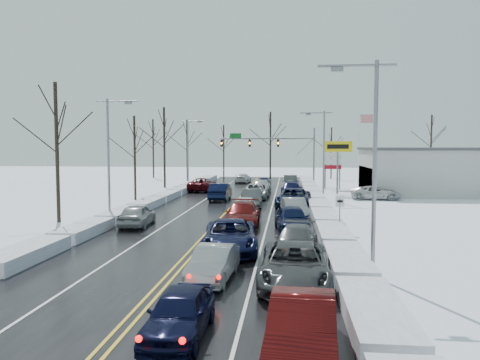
# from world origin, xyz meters

# --- Properties ---
(ground) EXTENTS (160.00, 160.00, 0.00)m
(ground) POSITION_xyz_m (0.00, 0.00, 0.00)
(ground) COLOR white
(ground) RESTS_ON ground
(road_surface) EXTENTS (14.00, 84.00, 0.01)m
(road_surface) POSITION_xyz_m (0.00, 2.00, 0.01)
(road_surface) COLOR black
(road_surface) RESTS_ON ground
(snow_bank_left) EXTENTS (1.78, 72.00, 0.69)m
(snow_bank_left) POSITION_xyz_m (-7.60, 2.00, 0.00)
(snow_bank_left) COLOR silver
(snow_bank_left) RESTS_ON ground
(snow_bank_right) EXTENTS (1.78, 72.00, 0.69)m
(snow_bank_right) POSITION_xyz_m (7.60, 2.00, 0.00)
(snow_bank_right) COLOR silver
(snow_bank_right) RESTS_ON ground
(traffic_signal_mast) EXTENTS (13.28, 0.39, 8.00)m
(traffic_signal_mast) POSITION_xyz_m (3.45, 27.99, 5.48)
(traffic_signal_mast) COLOR slate
(traffic_signal_mast) RESTS_ON ground
(tires_plus_sign) EXTENTS (3.20, 0.34, 6.00)m
(tires_plus_sign) POSITION_xyz_m (10.50, 15.99, 4.99)
(tires_plus_sign) COLOR slate
(tires_plus_sign) RESTS_ON ground
(used_vehicles_sign) EXTENTS (2.20, 0.22, 4.65)m
(used_vehicles_sign) POSITION_xyz_m (10.50, 22.00, 3.32)
(used_vehicles_sign) COLOR slate
(used_vehicles_sign) RESTS_ON ground
(speed_limit_sign) EXTENTS (0.55, 0.09, 2.35)m
(speed_limit_sign) POSITION_xyz_m (8.20, -8.00, 1.63)
(speed_limit_sign) COLOR slate
(speed_limit_sign) RESTS_ON ground
(flagpole) EXTENTS (1.87, 1.20, 10.00)m
(flagpole) POSITION_xyz_m (15.17, 30.00, 5.93)
(flagpole) COLOR silver
(flagpole) RESTS_ON ground
(dealership_building) EXTENTS (20.40, 12.40, 5.30)m
(dealership_building) POSITION_xyz_m (23.98, 18.00, 2.66)
(dealership_building) COLOR #B7B7B2
(dealership_building) RESTS_ON ground
(streetlight_se) EXTENTS (3.20, 0.25, 9.00)m
(streetlight_se) POSITION_xyz_m (8.30, -18.00, 5.31)
(streetlight_se) COLOR slate
(streetlight_se) RESTS_ON ground
(streetlight_ne) EXTENTS (3.20, 0.25, 9.00)m
(streetlight_ne) POSITION_xyz_m (8.30, 10.00, 5.31)
(streetlight_ne) COLOR slate
(streetlight_ne) RESTS_ON ground
(streetlight_sw) EXTENTS (3.20, 0.25, 9.00)m
(streetlight_sw) POSITION_xyz_m (-8.30, -4.00, 5.31)
(streetlight_sw) COLOR slate
(streetlight_sw) RESTS_ON ground
(streetlight_nw) EXTENTS (3.20, 0.25, 9.00)m
(streetlight_nw) POSITION_xyz_m (-8.30, 24.00, 5.31)
(streetlight_nw) COLOR slate
(streetlight_nw) RESTS_ON ground
(tree_left_b) EXTENTS (4.00, 4.00, 10.00)m
(tree_left_b) POSITION_xyz_m (-11.50, -6.00, 6.99)
(tree_left_b) COLOR #2D231C
(tree_left_b) RESTS_ON ground
(tree_left_c) EXTENTS (3.40, 3.40, 8.50)m
(tree_left_c) POSITION_xyz_m (-10.50, 8.00, 5.94)
(tree_left_c) COLOR #2D231C
(tree_left_c) RESTS_ON ground
(tree_left_d) EXTENTS (4.20, 4.20, 10.50)m
(tree_left_d) POSITION_xyz_m (-11.20, 22.00, 7.33)
(tree_left_d) COLOR #2D231C
(tree_left_d) RESTS_ON ground
(tree_left_e) EXTENTS (3.80, 3.80, 9.50)m
(tree_left_e) POSITION_xyz_m (-10.80, 34.00, 6.64)
(tree_left_e) COLOR #2D231C
(tree_left_e) RESTS_ON ground
(tree_far_a) EXTENTS (4.00, 4.00, 10.00)m
(tree_far_a) POSITION_xyz_m (-18.00, 40.00, 6.99)
(tree_far_a) COLOR #2D231C
(tree_far_a) RESTS_ON ground
(tree_far_b) EXTENTS (3.60, 3.60, 9.00)m
(tree_far_b) POSITION_xyz_m (-6.00, 41.00, 6.29)
(tree_far_b) COLOR #2D231C
(tree_far_b) RESTS_ON ground
(tree_far_c) EXTENTS (4.40, 4.40, 11.00)m
(tree_far_c) POSITION_xyz_m (2.00, 39.00, 7.68)
(tree_far_c) COLOR #2D231C
(tree_far_c) RESTS_ON ground
(tree_far_d) EXTENTS (3.40, 3.40, 8.50)m
(tree_far_d) POSITION_xyz_m (12.00, 40.50, 5.94)
(tree_far_d) COLOR #2D231C
(tree_far_d) RESTS_ON ground
(tree_far_e) EXTENTS (4.20, 4.20, 10.50)m
(tree_far_e) POSITION_xyz_m (28.00, 41.00, 7.33)
(tree_far_e) COLOR #2D231C
(tree_far_e) RESTS_ON ground
(queued_car_0) EXTENTS (1.69, 4.08, 1.38)m
(queued_car_0) POSITION_xyz_m (1.83, -24.93, 0.00)
(queued_car_0) COLOR black
(queued_car_0) RESTS_ON ground
(queued_car_1) EXTENTS (1.79, 4.33, 1.39)m
(queued_car_1) POSITION_xyz_m (1.89, -19.22, 0.00)
(queued_car_1) COLOR #96999D
(queued_car_1) RESTS_ON ground
(queued_car_2) EXTENTS (3.32, 6.18, 1.65)m
(queued_car_2) POSITION_xyz_m (1.95, -14.03, 0.00)
(queued_car_2) COLOR black
(queued_car_2) RESTS_ON ground
(queued_car_3) EXTENTS (2.41, 5.75, 1.66)m
(queued_car_3) POSITION_xyz_m (1.83, -6.51, 0.00)
(queued_car_3) COLOR #530C0B
(queued_car_3) RESTS_ON ground
(queued_car_4) EXTENTS (2.00, 4.61, 1.55)m
(queued_car_4) POSITION_xyz_m (1.57, -1.93, 0.00)
(queued_car_4) COLOR white
(queued_car_4) RESTS_ON ground
(queued_car_5) EXTENTS (2.13, 5.01, 1.61)m
(queued_car_5) POSITION_xyz_m (1.68, 3.64, 0.00)
(queued_car_5) COLOR #46494B
(queued_car_5) RESTS_ON ground
(queued_car_6) EXTENTS (2.75, 5.65, 1.55)m
(queued_car_6) POSITION_xyz_m (1.56, 10.54, 0.00)
(queued_car_6) COLOR #9EA1A6
(queued_car_6) RESTS_ON ground
(queued_car_7) EXTENTS (2.38, 5.17, 1.47)m
(queued_car_7) POSITION_xyz_m (1.82, 15.96, 0.00)
(queued_car_7) COLOR #ABADB3
(queued_car_7) RESTS_ON ground
(queued_car_8) EXTENTS (1.95, 4.39, 1.47)m
(queued_car_8) POSITION_xyz_m (1.73, 22.45, 0.00)
(queued_car_8) COLOR black
(queued_car_8) RESTS_ON ground
(queued_car_9) EXTENTS (1.99, 4.96, 1.60)m
(queued_car_9) POSITION_xyz_m (5.32, -26.02, 0.00)
(queued_car_9) COLOR #460909
(queued_car_9) RESTS_ON ground
(queued_car_10) EXTENTS (2.82, 5.93, 1.63)m
(queued_car_10) POSITION_xyz_m (5.21, -19.62, 0.00)
(queued_car_10) COLOR #393B3E
(queued_car_10) RESTS_ON ground
(queued_car_11) EXTENTS (2.58, 5.11, 1.42)m
(queued_car_11) POSITION_xyz_m (5.33, -14.27, 0.00)
(queued_car_11) COLOR #46494C
(queued_car_11) RESTS_ON ground
(queued_car_12) EXTENTS (2.53, 5.11, 1.67)m
(queued_car_12) POSITION_xyz_m (5.18, -7.96, 0.00)
(queued_car_12) COLOR black
(queued_car_12) RESTS_ON ground
(queued_car_13) EXTENTS (2.26, 4.86, 1.54)m
(queued_car_13) POSITION_xyz_m (5.42, -2.66, 0.00)
(queued_car_13) COLOR gray
(queued_car_13) RESTS_ON ground
(queued_car_14) EXTENTS (3.46, 6.35, 1.69)m
(queued_car_14) POSITION_xyz_m (5.41, 3.91, 0.00)
(queued_car_14) COLOR black
(queued_car_14) RESTS_ON ground
(queued_car_15) EXTENTS (2.44, 5.54, 1.58)m
(queued_car_15) POSITION_xyz_m (5.31, 12.56, 0.00)
(queued_car_15) COLOR black
(queued_car_15) RESTS_ON ground
(queued_car_16) EXTENTS (2.04, 4.42, 1.47)m
(queued_car_16) POSITION_xyz_m (5.17, 17.31, 0.00)
(queued_car_16) COLOR silver
(queued_car_16) RESTS_ON ground
(queued_car_17) EXTENTS (1.82, 4.95, 1.62)m
(queued_car_17) POSITION_xyz_m (5.24, 23.65, 0.00)
(queued_car_17) COLOR #3A3D3F
(queued_car_17) RESTS_ON ground
(oncoming_car_0) EXTENTS (1.84, 5.20, 1.71)m
(oncoming_car_0) POSITION_xyz_m (-1.90, 8.79, 0.00)
(oncoming_car_0) COLOR black
(oncoming_car_0) RESTS_ON ground
(oncoming_car_1) EXTENTS (2.96, 5.92, 1.61)m
(oncoming_car_1) POSITION_xyz_m (-5.42, 17.78, 0.00)
(oncoming_car_1) COLOR #4D0A10
(oncoming_car_1) RESTS_ON ground
(oncoming_car_2) EXTENTS (2.38, 4.88, 1.37)m
(oncoming_car_2) POSITION_xyz_m (-1.73, 30.80, 0.00)
(oncoming_car_2) COLOR silver
(oncoming_car_2) RESTS_ON ground
(oncoming_car_3) EXTENTS (2.04, 4.60, 1.54)m
(oncoming_car_3) POSITION_xyz_m (-5.37, -6.96, 0.00)
(oncoming_car_3) COLOR #95979C
(oncoming_car_3) RESTS_ON ground
(parked_car_0) EXTENTS (5.18, 2.68, 1.40)m
(parked_car_0) POSITION_xyz_m (13.88, 10.87, 0.00)
(parked_car_0) COLOR silver
(parked_car_0) RESTS_ON ground
(parked_car_1) EXTENTS (2.23, 5.09, 1.46)m
(parked_car_1) POSITION_xyz_m (17.05, 15.75, 0.00)
(parked_car_1) COLOR #3B3D40
(parked_car_1) RESTS_ON ground
(parked_car_2) EXTENTS (1.95, 4.04, 1.33)m
(parked_car_2) POSITION_xyz_m (15.07, 21.87, 0.00)
(parked_car_2) COLOR black
(parked_car_2) RESTS_ON ground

